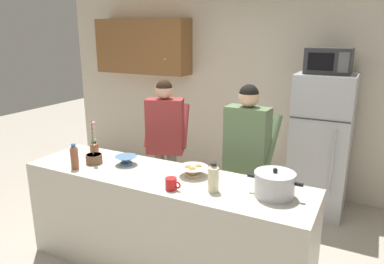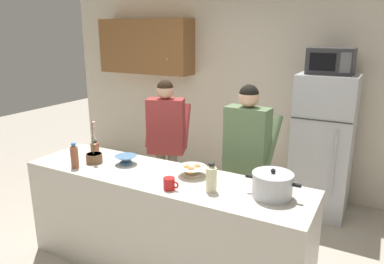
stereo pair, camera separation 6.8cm
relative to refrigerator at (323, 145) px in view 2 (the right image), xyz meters
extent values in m
cube|color=beige|center=(-1.03, 0.45, 0.47)|extent=(6.00, 0.12, 2.60)
cube|color=brown|center=(-2.63, 0.22, 1.07)|extent=(1.47, 0.34, 0.78)
sphere|color=gold|center=(-2.15, 0.05, 0.91)|extent=(0.03, 0.03, 0.03)
cube|color=beige|center=(-1.03, -1.85, -0.37)|extent=(2.57, 0.68, 0.92)
cube|color=#B7BABF|center=(0.00, 0.00, 0.00)|extent=(0.64, 0.64, 1.66)
cube|color=#333333|center=(0.00, -0.32, 0.36)|extent=(0.63, 0.01, 0.01)
cylinder|color=#B2B2B7|center=(0.18, -0.35, -0.08)|extent=(0.02, 0.02, 0.75)
cube|color=#2D2D30|center=(0.00, -0.02, 0.97)|extent=(0.48, 0.36, 0.28)
cube|color=black|center=(-0.06, -0.20, 0.97)|extent=(0.26, 0.01, 0.18)
cube|color=#59595B|center=(0.17, -0.20, 0.97)|extent=(0.11, 0.01, 0.21)
cylinder|color=#726656|center=(-1.48, -0.94, -0.44)|extent=(0.11, 0.11, 0.78)
cylinder|color=#726656|center=(-1.61, -0.99, -0.44)|extent=(0.11, 0.11, 0.78)
cube|color=#993333|center=(-1.54, -0.97, 0.26)|extent=(0.45, 0.33, 0.62)
sphere|color=#D8A884|center=(-1.54, -0.97, 0.66)|extent=(0.19, 0.19, 0.19)
sphere|color=black|center=(-1.54, -0.97, 0.69)|extent=(0.18, 0.18, 0.18)
cylinder|color=#993333|center=(-1.39, -0.79, 0.24)|extent=(0.20, 0.37, 0.48)
cylinder|color=#993333|center=(-1.77, -0.93, 0.24)|extent=(0.20, 0.37, 0.48)
cylinder|color=#726656|center=(-0.46, -1.12, -0.43)|extent=(0.11, 0.11, 0.80)
cylinder|color=#726656|center=(-0.61, -1.11, -0.43)|extent=(0.11, 0.11, 0.80)
cube|color=#59724C|center=(-0.53, -1.12, 0.28)|extent=(0.43, 0.23, 0.63)
sphere|color=#D8A884|center=(-0.53, -1.12, 0.70)|extent=(0.19, 0.19, 0.19)
sphere|color=black|center=(-0.53, -1.12, 0.72)|extent=(0.18, 0.18, 0.18)
cylinder|color=#59724C|center=(-0.32, -1.01, 0.26)|extent=(0.10, 0.38, 0.49)
cylinder|color=#59724C|center=(-0.73, -0.98, 0.26)|extent=(0.10, 0.38, 0.49)
cylinder|color=silver|center=(-0.08, -1.81, 0.18)|extent=(0.30, 0.30, 0.17)
cylinder|color=silver|center=(-0.08, -1.81, 0.27)|extent=(0.31, 0.31, 0.02)
sphere|color=black|center=(-0.08, -1.81, 0.29)|extent=(0.04, 0.04, 0.04)
cube|color=black|center=(-0.26, -1.81, 0.22)|extent=(0.06, 0.02, 0.02)
cube|color=black|center=(0.10, -1.81, 0.22)|extent=(0.06, 0.02, 0.02)
cylinder|color=red|center=(-0.82, -2.06, 0.14)|extent=(0.09, 0.09, 0.10)
torus|color=red|center=(-0.77, -2.06, 0.14)|extent=(0.06, 0.01, 0.06)
cylinder|color=beige|center=(-0.80, -1.73, 0.10)|extent=(0.14, 0.14, 0.02)
cone|color=beige|center=(-0.80, -1.73, 0.14)|extent=(0.26, 0.26, 0.06)
sphere|color=tan|center=(-0.83, -1.76, 0.16)|extent=(0.07, 0.07, 0.07)
sphere|color=tan|center=(-0.76, -1.70, 0.16)|extent=(0.07, 0.07, 0.07)
sphere|color=tan|center=(-0.78, -1.78, 0.16)|extent=(0.07, 0.07, 0.07)
cylinder|color=#4C7299|center=(-1.47, -1.78, 0.10)|extent=(0.11, 0.11, 0.02)
cone|color=#4C7299|center=(-1.47, -1.78, 0.14)|extent=(0.21, 0.21, 0.06)
cylinder|color=brown|center=(-1.81, -2.07, 0.19)|extent=(0.07, 0.07, 0.19)
cone|color=brown|center=(-1.81, -2.07, 0.30)|extent=(0.07, 0.07, 0.03)
cylinder|color=#3372BF|center=(-1.81, -2.07, 0.31)|extent=(0.04, 0.04, 0.02)
cylinder|color=brown|center=(-1.91, -1.71, 0.15)|extent=(0.09, 0.09, 0.12)
cone|color=brown|center=(-1.91, -1.71, 0.22)|extent=(0.09, 0.09, 0.02)
cylinder|color=#262626|center=(-1.91, -1.71, 0.22)|extent=(0.05, 0.05, 0.02)
cylinder|color=beige|center=(-0.52, -1.94, 0.19)|extent=(0.09, 0.09, 0.19)
cone|color=beige|center=(-0.52, -1.94, 0.30)|extent=(0.09, 0.09, 0.03)
cylinder|color=#262626|center=(-0.52, -1.94, 0.31)|extent=(0.05, 0.05, 0.02)
cylinder|color=brown|center=(-1.76, -1.88, 0.13)|extent=(0.15, 0.15, 0.09)
cylinder|color=#38281E|center=(-1.76, -1.88, 0.17)|extent=(0.14, 0.14, 0.01)
cylinder|color=#4C7238|center=(-1.76, -1.88, 0.34)|extent=(0.01, 0.02, 0.32)
ellipsoid|color=pink|center=(-1.76, -1.87, 0.32)|extent=(0.04, 0.03, 0.02)
ellipsoid|color=pink|center=(-1.76, -1.87, 0.36)|extent=(0.04, 0.03, 0.02)
ellipsoid|color=pink|center=(-1.74, -1.88, 0.40)|extent=(0.04, 0.03, 0.02)
ellipsoid|color=pink|center=(-1.75, -1.87, 0.44)|extent=(0.04, 0.03, 0.02)
ellipsoid|color=pink|center=(-1.74, -1.88, 0.48)|extent=(0.04, 0.03, 0.02)
camera|label=1|loc=(0.51, -4.29, 1.28)|focal=33.85mm
camera|label=2|loc=(0.57, -4.26, 1.28)|focal=33.85mm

